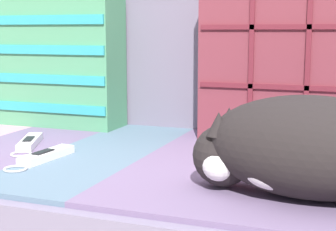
# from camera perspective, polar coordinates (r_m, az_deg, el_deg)

# --- Properties ---
(couch) EXTENTS (1.71, 0.87, 0.41)m
(couch) POSITION_cam_1_polar(r_m,az_deg,el_deg) (1.33, -6.07, -12.18)
(couch) COLOR gray
(couch) RESTS_ON ground_plane
(sofa_backrest) EXTENTS (1.67, 0.14, 0.54)m
(sofa_backrest) POSITION_cam_1_polar(r_m,az_deg,el_deg) (1.58, -0.32, 8.96)
(sofa_backrest) COLOR slate
(sofa_backrest) RESTS_ON couch
(throw_pillow_quilted) EXTENTS (0.41, 0.14, 0.44)m
(throw_pillow_quilted) POSITION_cam_1_polar(r_m,az_deg,el_deg) (1.34, 12.65, 6.45)
(throw_pillow_quilted) COLOR brown
(throw_pillow_quilted) RESTS_ON couch
(throw_pillow_striped) EXTENTS (0.42, 0.14, 0.37)m
(throw_pillow_striped) POSITION_cam_1_polar(r_m,az_deg,el_deg) (1.59, -12.56, 5.70)
(throw_pillow_striped) COLOR #4C9366
(throw_pillow_striped) RESTS_ON couch
(sleeping_cat) EXTENTS (0.43, 0.21, 0.18)m
(sleeping_cat) POSITION_cam_1_polar(r_m,az_deg,el_deg) (0.90, 14.35, -3.64)
(sleeping_cat) COLOR black
(sleeping_cat) RESTS_ON couch
(game_remote_near) EXTENTS (0.06, 0.21, 0.02)m
(game_remote_near) POSITION_cam_1_polar(r_m,az_deg,el_deg) (1.17, -13.52, -4.40)
(game_remote_near) COLOR white
(game_remote_near) RESTS_ON couch
(game_remote_far) EXTENTS (0.12, 0.20, 0.02)m
(game_remote_far) POSITION_cam_1_polar(r_m,az_deg,el_deg) (1.32, -15.13, -2.94)
(game_remote_far) COLOR white
(game_remote_far) RESTS_ON couch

